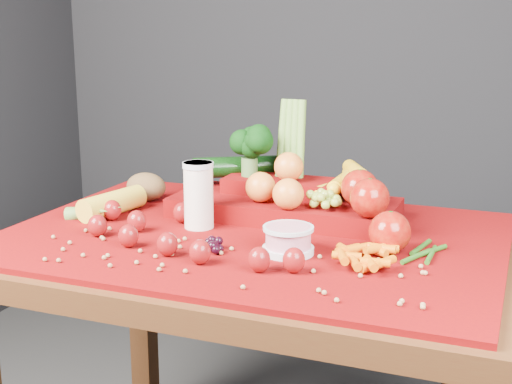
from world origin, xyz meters
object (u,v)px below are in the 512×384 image
(produce_mound, at_px, (296,193))
(yogurt_bowl, at_px, (288,239))
(table, at_px, (253,280))
(milk_glass, at_px, (199,193))

(produce_mound, bearing_deg, yogurt_bowl, -75.06)
(produce_mound, bearing_deg, table, -107.73)
(table, distance_m, milk_glass, 0.23)
(yogurt_bowl, height_order, produce_mound, produce_mound)
(table, bearing_deg, milk_glass, 179.89)
(milk_glass, height_order, yogurt_bowl, milk_glass)
(yogurt_bowl, bearing_deg, produce_mound, 104.94)
(table, height_order, yogurt_bowl, yogurt_bowl)
(milk_glass, height_order, produce_mound, produce_mound)
(milk_glass, bearing_deg, table, -0.11)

